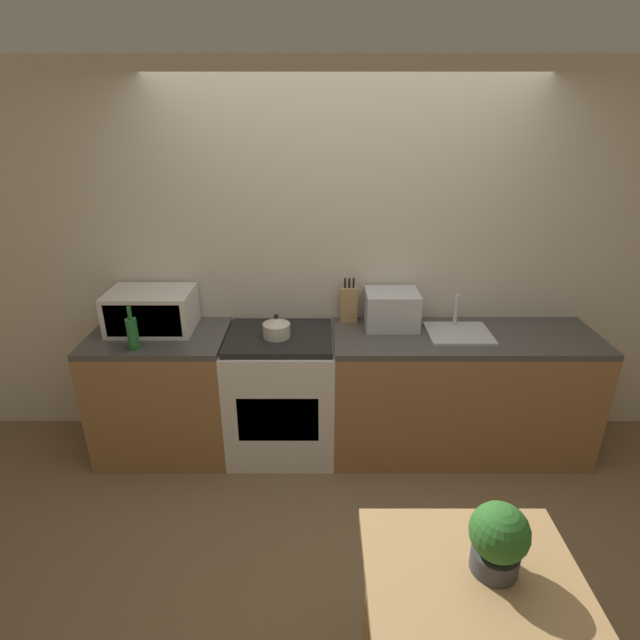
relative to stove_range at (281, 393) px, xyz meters
The scene contains 13 objects.
ground_plane 1.04m from the stove_range, 62.52° to the right, with size 16.00×16.00×0.00m, color brown.
wall_back 1.01m from the stove_range, 38.40° to the left, with size 10.00×0.06×2.60m.
counter_left_run 0.82m from the stove_range, behind, with size 0.91×0.62×0.90m.
counter_right_run 1.25m from the stove_range, ahead, with size 1.77×0.62×0.90m.
stove_range is the anchor object (origin of this frame).
kettle 0.52m from the stove_range, 118.28° to the right, with size 0.18×0.18×0.16m.
microwave 1.05m from the stove_range, behind, with size 0.56×0.38×0.27m.
bottle 1.08m from the stove_range, 166.95° to the right, with size 0.07×0.07×0.28m.
knife_block 0.79m from the stove_range, 26.63° to the left, with size 0.12×0.07×0.32m.
toaster_oven 0.97m from the stove_range, 10.61° to the left, with size 0.36×0.29×0.25m.
sink_basin 1.29m from the stove_range, ahead, with size 0.42×0.36×0.24m.
dining_table 2.00m from the stove_range, 65.71° to the right, with size 0.77×0.74×0.78m.
potted_plant 2.01m from the stove_range, 62.76° to the right, with size 0.21×0.21×0.28m.
Camera 1 is at (-0.16, -2.20, 2.29)m, focal length 28.00 mm.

